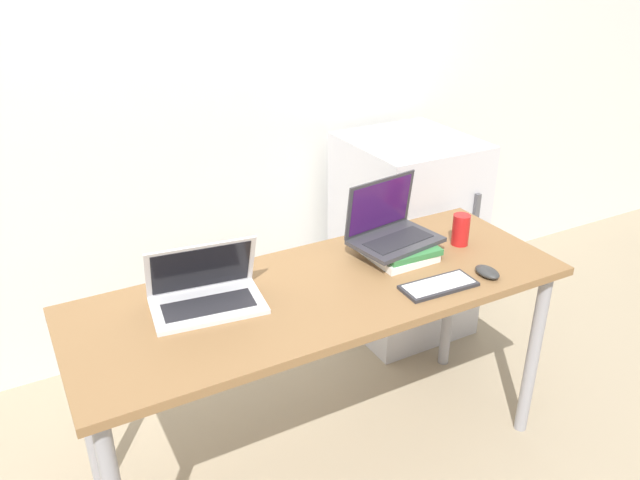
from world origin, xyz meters
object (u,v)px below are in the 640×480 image
object	(u,v)px
soda_can	(461,230)
book_stack	(397,248)
laptop_left	(206,293)
mini_fridge	(405,236)
wireless_keyboard	(439,286)
mouse	(487,272)
laptop_on_books	(391,229)

from	to	relation	value
soda_can	book_stack	bearing A→B (deg)	169.74
laptop_left	mini_fridge	world-z (taller)	mini_fridge
book_stack	soda_can	xyz separation A→B (m)	(0.26, -0.05, 0.04)
wireless_keyboard	mini_fridge	bearing A→B (deg)	60.16
mouse	wireless_keyboard	bearing A→B (deg)	174.98
book_stack	laptop_on_books	distance (m)	0.08
wireless_keyboard	mini_fridge	world-z (taller)	mini_fridge
soda_can	mouse	bearing A→B (deg)	-108.04
mouse	mini_fridge	world-z (taller)	mini_fridge
wireless_keyboard	mouse	bearing A→B (deg)	-5.02
book_stack	soda_can	bearing A→B (deg)	-10.26
book_stack	mouse	xyz separation A→B (m)	(0.18, -0.29, -0.01)
mouse	mini_fridge	xyz separation A→B (m)	(0.28, 0.86, -0.29)
book_stack	wireless_keyboard	xyz separation A→B (m)	(-0.02, -0.27, -0.02)
book_stack	laptop_on_books	xyz separation A→B (m)	(-0.01, 0.02, 0.07)
laptop_on_books	mouse	bearing A→B (deg)	-57.86
book_stack	wireless_keyboard	world-z (taller)	book_stack
mini_fridge	mouse	bearing A→B (deg)	-108.27
mouse	mini_fridge	distance (m)	0.95
laptop_on_books	wireless_keyboard	bearing A→B (deg)	-90.36
mouse	mini_fridge	size ratio (longest dim) A/B	0.10
laptop_left	book_stack	size ratio (longest dim) A/B	1.38
book_stack	wireless_keyboard	size ratio (longest dim) A/B	1.02
laptop_on_books	mini_fridge	size ratio (longest dim) A/B	0.35
mouse	laptop_left	bearing A→B (deg)	162.70
mouse	mini_fridge	bearing A→B (deg)	71.73
soda_can	laptop_left	bearing A→B (deg)	177.38
wireless_keyboard	soda_can	world-z (taller)	soda_can
laptop_left	wireless_keyboard	world-z (taller)	laptop_left
laptop_on_books	book_stack	bearing A→B (deg)	-58.93
wireless_keyboard	book_stack	bearing A→B (deg)	86.51
book_stack	mouse	size ratio (longest dim) A/B	2.67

